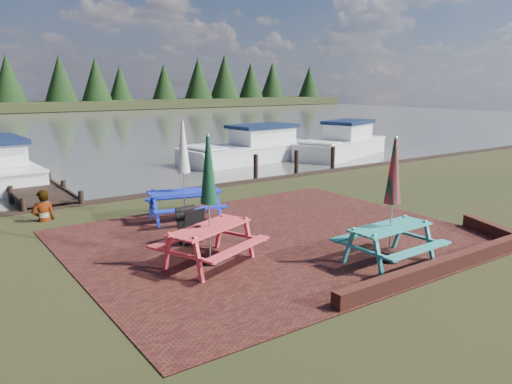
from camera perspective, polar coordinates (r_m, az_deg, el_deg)
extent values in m
plane|color=black|center=(10.92, 5.27, -6.57)|extent=(120.00, 120.00, 0.00)
cube|color=#371411|center=(11.65, 2.10, -5.25)|extent=(9.00, 7.50, 0.02)
cube|color=#4C1E16|center=(10.31, 21.31, -7.66)|extent=(6.00, 0.22, 0.30)
cube|color=#4C1E16|center=(13.00, 25.34, -3.94)|extent=(0.82, 1.77, 0.30)
cube|color=#4B4840|center=(45.50, -26.49, 6.58)|extent=(120.00, 60.00, 0.02)
cube|color=teal|center=(10.25, 15.13, -3.88)|extent=(1.82, 0.75, 0.04)
cube|color=teal|center=(9.95, 18.11, -6.31)|extent=(1.81, 0.29, 0.04)
cube|color=teal|center=(10.75, 12.21, -4.59)|extent=(1.81, 0.29, 0.04)
cube|color=teal|center=(9.79, 12.14, -6.77)|extent=(0.13, 1.56, 0.74)
cube|color=teal|center=(10.96, 17.57, -5.01)|extent=(0.13, 1.56, 0.74)
cylinder|color=black|center=(10.46, 14.92, -7.51)|extent=(0.36, 0.36, 0.10)
cylinder|color=#B2B2B7|center=(10.13, 15.29, -1.11)|extent=(0.04, 0.04, 2.50)
cone|color=red|center=(10.01, 15.48, 2.23)|extent=(0.32, 0.32, 1.25)
cube|color=#E23A41|center=(9.84, -5.33, -4.07)|extent=(1.98, 1.34, 0.04)
cube|color=#E23A41|center=(9.52, -2.02, -6.46)|extent=(1.81, 0.90, 0.04)
cube|color=#E23A41|center=(10.36, -8.30, -5.02)|extent=(1.81, 0.90, 0.04)
cube|color=#E23A41|center=(9.38, -8.39, -7.41)|extent=(0.66, 1.52, 0.76)
cube|color=#E23A41|center=(10.55, -2.54, -5.04)|extent=(0.66, 1.52, 0.76)
cylinder|color=black|center=(10.06, -5.25, -7.94)|extent=(0.37, 0.37, 0.10)
cylinder|color=#B2B2B7|center=(9.70, -5.39, -1.11)|extent=(0.04, 0.04, 2.56)
cone|color=#0E361E|center=(9.58, -5.47, 2.47)|extent=(0.33, 0.33, 1.28)
cube|color=#1829BB|center=(13.10, -8.17, 0.04)|extent=(1.99, 1.16, 0.04)
cube|color=#1829BB|center=(12.50, -7.42, -1.95)|extent=(1.87, 0.70, 0.04)
cube|color=#1829BB|center=(13.84, -8.77, -0.60)|extent=(1.87, 0.70, 0.04)
cube|color=#1829BB|center=(13.05, -11.59, -1.87)|extent=(0.48, 1.59, 0.77)
cube|color=#1829BB|center=(13.38, -4.74, -1.31)|extent=(0.48, 1.59, 0.77)
cylinder|color=black|center=(13.27, -8.08, -2.98)|extent=(0.37, 0.37, 0.10)
cylinder|color=#B2B2B7|center=(13.00, -8.24, 2.32)|extent=(0.04, 0.04, 2.59)
cone|color=silver|center=(12.91, -8.33, 5.03)|extent=(0.33, 0.33, 1.30)
cube|color=black|center=(11.07, -7.18, -4.06)|extent=(0.54, 0.27, 0.83)
cube|color=black|center=(11.31, -7.85, -3.72)|extent=(0.54, 0.27, 0.83)
cube|color=black|center=(11.08, -7.57, -1.88)|extent=(0.52, 0.11, 0.03)
cube|color=black|center=(19.92, -25.11, 1.29)|extent=(1.60, 9.00, 0.06)
cube|color=black|center=(19.81, -27.25, 1.18)|extent=(0.08, 9.00, 0.08)
cube|color=black|center=(20.05, -23.02, 1.69)|extent=(0.08, 9.00, 0.08)
cylinder|color=black|center=(15.49, -24.97, -2.40)|extent=(0.16, 0.16, 1.00)
cylinder|color=black|center=(15.82, -19.28, -1.64)|extent=(0.16, 0.16, 1.00)
cube|color=silver|center=(24.27, -0.74, 4.21)|extent=(7.12, 3.00, 0.93)
cube|color=silver|center=(24.21, -0.74, 5.33)|extent=(7.26, 3.06, 0.07)
cube|color=silver|center=(24.69, 0.77, 6.51)|extent=(3.05, 1.98, 0.79)
cube|color=#0E1834|center=(24.65, 0.77, 7.53)|extent=(3.49, 2.21, 0.17)
cube|color=silver|center=(22.64, -5.95, 5.09)|extent=(1.42, 2.15, 0.09)
cube|color=silver|center=(26.44, 9.72, 4.72)|extent=(6.62, 4.15, 0.96)
cube|color=silver|center=(26.38, 9.76, 5.80)|extent=(6.76, 4.23, 0.08)
cube|color=silver|center=(27.01, 10.50, 6.90)|extent=(3.00, 2.37, 0.82)
cube|color=#0E1834|center=(26.97, 10.54, 7.87)|extent=(3.41, 2.66, 0.17)
cube|color=silver|center=(24.27, 7.28, 5.62)|extent=(1.68, 2.14, 0.10)
imported|color=gray|center=(14.02, -23.34, 0.15)|extent=(0.61, 0.41, 1.63)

